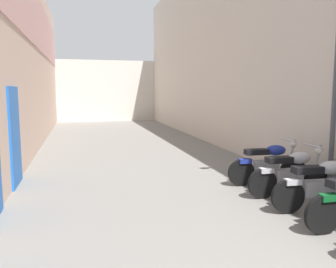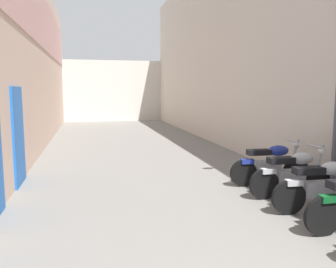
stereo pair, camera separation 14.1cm
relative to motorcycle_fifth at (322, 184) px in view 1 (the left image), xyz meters
The scene contains 8 objects.
ground_plane 5.43m from the motorcycle_fifth, 114.98° to the left, with size 39.08×39.08×0.00m, color slate.
building_left 9.32m from the motorcycle_fifth, 129.82° to the left, with size 0.45×23.08×6.50m.
building_right 7.72m from the motorcycle_fifth, 80.61° to the left, with size 0.45×23.08×7.53m.
building_far_end 19.63m from the motorcycle_fifth, 96.70° to the left, with size 9.45×2.00×4.05m, color beige.
motorcycle_fifth is the anchor object (origin of this frame).
motorcycle_sixth 0.90m from the motorcycle_fifth, 90.00° to the left, with size 1.85×0.58×1.04m.
motorcycle_seventh 1.79m from the motorcycle_fifth, 90.00° to the left, with size 1.85×0.58×1.04m.
street_lamp 2.57m from the motorcycle_fifth, 47.00° to the left, with size 0.79×0.18×4.90m.
Camera 1 is at (-1.79, -0.40, 2.14)m, focal length 37.01 mm.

